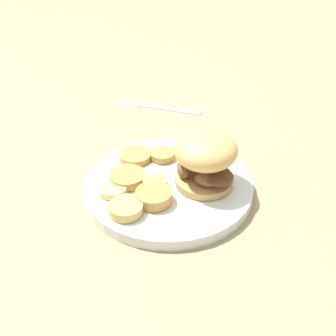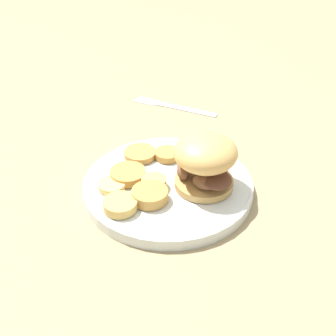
% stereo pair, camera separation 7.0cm
% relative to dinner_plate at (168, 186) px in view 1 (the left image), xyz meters
% --- Properties ---
extents(ground_plane, '(4.00, 4.00, 0.00)m').
position_rel_dinner_plate_xyz_m(ground_plane, '(0.00, 0.00, -0.01)').
color(ground_plane, '#937F5B').
extents(dinner_plate, '(0.26, 0.26, 0.02)m').
position_rel_dinner_plate_xyz_m(dinner_plate, '(0.00, 0.00, 0.00)').
color(dinner_plate, silver).
rests_on(dinner_plate, ground_plane).
extents(sandwich, '(0.09, 0.10, 0.08)m').
position_rel_dinner_plate_xyz_m(sandwich, '(-0.00, 0.05, 0.05)').
color(sandwich, tan).
rests_on(sandwich, dinner_plate).
extents(potato_round_0, '(0.05, 0.05, 0.02)m').
position_rel_dinner_plate_xyz_m(potato_round_0, '(0.05, -0.01, 0.02)').
color(potato_round_0, '#BC8942').
rests_on(potato_round_0, dinner_plate).
extents(potato_round_1, '(0.04, 0.04, 0.01)m').
position_rel_dinner_plate_xyz_m(potato_round_1, '(0.02, -0.02, 0.02)').
color(potato_round_1, tan).
rests_on(potato_round_1, dinner_plate).
extents(potato_round_2, '(0.04, 0.04, 0.01)m').
position_rel_dinner_plate_xyz_m(potato_round_2, '(-0.06, -0.02, 0.01)').
color(potato_round_2, '#BC8942').
rests_on(potato_round_2, dinner_plate).
extents(potato_round_3, '(0.04, 0.04, 0.01)m').
position_rel_dinner_plate_xyz_m(potato_round_3, '(0.04, -0.08, 0.01)').
color(potato_round_3, '#DBB766').
rests_on(potato_round_3, dinner_plate).
extents(potato_round_4, '(0.05, 0.05, 0.01)m').
position_rel_dinner_plate_xyz_m(potato_round_4, '(-0.05, -0.06, 0.01)').
color(potato_round_4, '#BC8942').
rests_on(potato_round_4, dinner_plate).
extents(potato_round_5, '(0.05, 0.05, 0.01)m').
position_rel_dinner_plate_xyz_m(potato_round_5, '(0.08, -0.05, 0.02)').
color(potato_round_5, tan).
rests_on(potato_round_5, dinner_plate).
extents(potato_round_6, '(0.06, 0.06, 0.01)m').
position_rel_dinner_plate_xyz_m(potato_round_6, '(0.01, -0.06, 0.02)').
color(potato_round_6, '#BC8942').
rests_on(potato_round_6, dinner_plate).
extents(fork, '(0.05, 0.18, 0.00)m').
position_rel_dinner_plate_xyz_m(fork, '(-0.27, -0.06, -0.01)').
color(fork, silver).
rests_on(fork, ground_plane).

